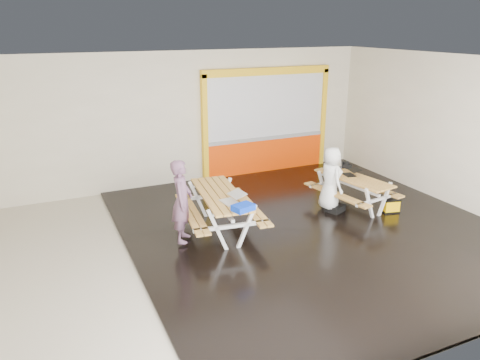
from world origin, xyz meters
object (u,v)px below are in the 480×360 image
toolbox (333,165)px  dark_case (336,208)px  picnic_table_left (220,203)px  blue_pouch (243,207)px  backpack (345,170)px  person_left (182,201)px  laptop_right (351,173)px  picnic_table_right (353,185)px  laptop_left (232,199)px  person_right (331,179)px  fluke_bag (391,206)px

toolbox → dark_case: bearing=-119.0°
picnic_table_left → blue_pouch: blue_pouch is taller
toolbox → backpack: 0.39m
person_left → backpack: (4.47, 0.88, -0.20)m
picnic_table_left → blue_pouch: size_ratio=6.11×
backpack → laptop_right: bearing=-114.4°
picnic_table_right → laptop_left: size_ratio=4.56×
picnic_table_right → person_left: 4.19m
picnic_table_right → laptop_left: 3.33m
picnic_table_left → person_right: person_right is taller
backpack → fluke_bag: bearing=-77.7°
picnic_table_left → fluke_bag: 3.99m
fluke_bag → blue_pouch: bearing=-175.0°
laptop_right → toolbox: size_ratio=1.02×
backpack → person_left: bearing=-168.9°
laptop_left → backpack: size_ratio=1.11×
person_right → person_left: bearing=97.2°
person_left → dark_case: 3.74m
blue_pouch → toolbox: 3.64m
person_left → fluke_bag: size_ratio=4.06×
fluke_bag → backpack: bearing=102.3°
laptop_left → dark_case: 2.90m
person_right → fluke_bag: bearing=-116.7°
person_right → laptop_right: size_ratio=3.65×
fluke_bag → person_left: bearing=174.2°
blue_pouch → backpack: blue_pouch is taller
person_left → fluke_bag: 4.85m
blue_pouch → toolbox: toolbox is taller
picnic_table_left → laptop_right: (3.36, 0.14, 0.15)m
person_left → toolbox: size_ratio=4.19×
dark_case → fluke_bag: 1.24m
backpack → picnic_table_right: bearing=-112.9°
laptop_left → backpack: 3.78m
person_right → laptop_right: (0.65, 0.11, 0.01)m
person_left → fluke_bag: bearing=-69.4°
dark_case → person_left: bearing=-179.0°
picnic_table_right → laptop_right: size_ratio=5.29×
person_left → laptop_left: 0.97m
toolbox → fluke_bag: toolbox is taller
blue_pouch → toolbox: bearing=28.2°
picnic_table_right → dark_case: bearing=-169.3°
backpack → dark_case: (-0.82, -0.81, -0.59)m
picnic_table_right → fluke_bag: (0.60, -0.65, -0.39)m
fluke_bag → picnic_table_right: bearing=132.8°
toolbox → person_right: bearing=-128.4°
fluke_bag → laptop_right: bearing=123.9°
dark_case → laptop_left: bearing=-171.5°
picnic_table_left → fluke_bag: bearing=-9.8°
person_left → picnic_table_right: bearing=-61.3°
dark_case → fluke_bag: fluke_bag is taller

